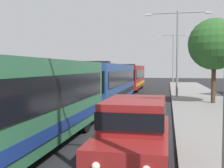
% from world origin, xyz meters
% --- Properties ---
extents(bus_lead, '(2.58, 11.01, 3.21)m').
position_xyz_m(bus_lead, '(-1.30, 11.34, 1.69)').
color(bus_lead, '#33724C').
rests_on(bus_lead, ground_plane).
extents(bus_second_in_line, '(2.58, 12.11, 3.21)m').
position_xyz_m(bus_second_in_line, '(-1.30, 23.95, 1.69)').
color(bus_second_in_line, '#284C8C').
rests_on(bus_second_in_line, ground_plane).
extents(bus_middle, '(2.58, 10.58, 3.21)m').
position_xyz_m(bus_middle, '(-1.30, 37.19, 1.69)').
color(bus_middle, maroon).
rests_on(bus_middle, ground_plane).
extents(white_suv, '(1.86, 4.60, 1.90)m').
position_xyz_m(white_suv, '(2.40, 10.72, 1.03)').
color(white_suv, maroon).
rests_on(white_suv, ground_plane).
extents(box_truck_oncoming, '(2.35, 7.58, 3.15)m').
position_xyz_m(box_truck_oncoming, '(-4.60, 44.29, 1.71)').
color(box_truck_oncoming, '#B7B7BC').
rests_on(box_truck_oncoming, ground_plane).
extents(streetlamp_mid, '(5.95, 0.28, 7.87)m').
position_xyz_m(streetlamp_mid, '(4.10, 29.35, 5.00)').
color(streetlamp_mid, gray).
rests_on(streetlamp_mid, sidewalk).
extents(streetlamp_far, '(5.31, 0.28, 8.41)m').
position_xyz_m(streetlamp_far, '(4.10, 51.78, 5.25)').
color(streetlamp_far, gray).
rests_on(streetlamp_far, sidewalk).
extents(roadside_tree, '(3.83, 3.83, 6.31)m').
position_xyz_m(roadside_tree, '(6.62, 24.78, 4.52)').
color(roadside_tree, '#4C3823').
rests_on(roadside_tree, sidewalk).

